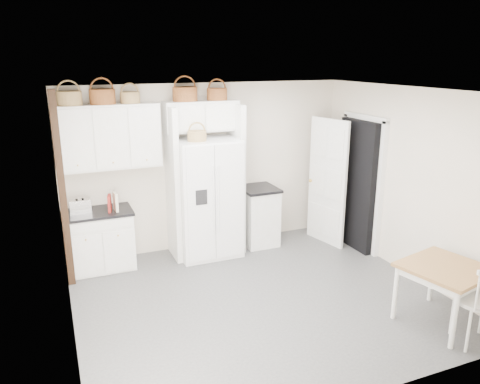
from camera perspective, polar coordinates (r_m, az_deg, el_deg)
name	(u,v)px	position (r m, az deg, el deg)	size (l,w,h in m)	color
floor	(260,298)	(6.15, 2.43, -12.79)	(4.50, 4.50, 0.00)	#3F4041
ceiling	(263,91)	(5.39, 2.77, 12.15)	(4.50, 4.50, 0.00)	white
wall_back	(208,167)	(7.43, -3.92, 3.10)	(4.50, 4.50, 0.00)	beige
wall_left	(63,226)	(5.15, -20.80, -3.92)	(4.00, 4.00, 0.00)	beige
wall_right	(409,183)	(6.86, 19.89, 1.05)	(4.00, 4.00, 0.00)	beige
refrigerator	(207,198)	(7.15, -4.04, -0.72)	(0.93, 0.75, 1.81)	white
base_cab_left	(101,241)	(7.07, -16.64, -5.75)	(0.90, 0.57, 0.84)	silver
base_cab_right	(258,217)	(7.66, 2.23, -3.02)	(0.52, 0.62, 0.92)	silver
dining_table	(442,294)	(5.96, 23.43, -11.39)	(0.85, 0.85, 0.71)	brown
windsor_chair	(479,301)	(5.66, 27.10, -11.74)	(0.48, 0.44, 0.99)	silver
counter_left	(98,212)	(6.93, -16.93, -2.40)	(0.94, 0.61, 0.04)	black
counter_right	(259,189)	(7.52, 2.27, 0.43)	(0.56, 0.67, 0.04)	black
toaster	(80,206)	(6.89, -18.89, -1.66)	(0.28, 0.16, 0.20)	silver
cookbook_red	(110,203)	(6.82, -15.62, -1.33)	(0.04, 0.16, 0.24)	maroon
cookbook_cream	(116,202)	(6.83, -14.93, -1.16)	(0.04, 0.18, 0.27)	beige
basket_upper_a	(69,98)	(6.73, -20.09, 10.67)	(0.33, 0.33, 0.19)	brown
basket_upper_b	(102,97)	(6.76, -16.42, 11.08)	(0.35, 0.35, 0.20)	#522A14
basket_upper_c	(130,98)	(6.82, -13.25, 11.14)	(0.27, 0.27, 0.16)	brown
basket_bridge_a	(185,94)	(6.99, -6.73, 11.76)	(0.36, 0.36, 0.20)	#522A14
basket_bridge_b	(217,94)	(7.14, -2.82, 11.83)	(0.31, 0.31, 0.18)	#522A14
basket_fridge_a	(197,136)	(6.79, -5.27, 6.82)	(0.27, 0.27, 0.15)	brown
upper_cabinet	(109,137)	(6.83, -15.63, 6.52)	(1.40, 0.34, 0.90)	silver
bridge_cabinet	(201,116)	(7.09, -4.76, 9.22)	(1.12, 0.34, 0.45)	silver
fridge_panel_left	(173,185)	(7.01, -8.22, 0.91)	(0.08, 0.60, 2.30)	silver
fridge_panel_right	(236,178)	(7.32, -0.47, 1.72)	(0.08, 0.60, 2.30)	silver
trim_post	(62,192)	(6.45, -20.84, 0.01)	(0.09, 0.09, 2.60)	black
doorway_void	(358,185)	(7.62, 14.22, 0.83)	(0.18, 0.85, 2.05)	black
door_slab	(327,182)	(7.68, 10.58, 1.18)	(0.80, 0.04, 2.05)	white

